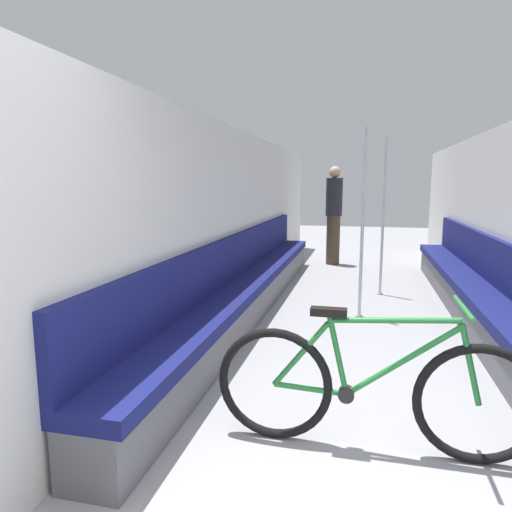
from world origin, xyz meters
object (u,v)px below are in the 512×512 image
bicycle (371,390)px  grab_pole_far (362,227)px  passenger_standing (334,214)px  bench_seat_row_left (249,287)px  grab_pole_near (383,219)px  bench_seat_row_right (481,299)px

bicycle → grab_pole_far: (-0.08, 2.66, 0.66)m
bicycle → passenger_standing: 6.08m
grab_pole_far → passenger_standing: bearing=98.9°
bench_seat_row_left → bicycle: (1.34, -2.54, 0.06)m
passenger_standing → grab_pole_near: bearing=-132.3°
bench_seat_row_right → passenger_standing: 3.95m
bicycle → grab_pole_far: bearing=83.8°
bench_seat_row_right → bicycle: bearing=-114.2°
grab_pole_near → passenger_standing: grab_pole_near is taller
bench_seat_row_left → passenger_standing: 3.61m
bicycle → grab_pole_far: grab_pole_far is taller
bench_seat_row_right → grab_pole_near: (-0.97, 1.25, 0.71)m
bench_seat_row_left → passenger_standing: passenger_standing is taller
grab_pole_far → passenger_standing: size_ratio=1.16×
passenger_standing → bench_seat_row_left: bearing=-163.5°
bench_seat_row_left → bench_seat_row_right: (2.48, 0.00, 0.00)m
grab_pole_far → passenger_standing: 3.41m
bench_seat_row_left → bench_seat_row_right: size_ratio=1.00×
passenger_standing → bicycle: bearing=-146.0°
bench_seat_row_left → grab_pole_near: bearing=39.6°
bench_seat_row_right → bench_seat_row_left: bearing=180.0°
bench_seat_row_left → passenger_standing: size_ratio=3.68×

